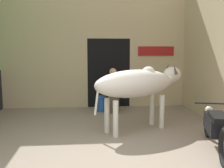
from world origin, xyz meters
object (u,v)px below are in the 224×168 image
object	(u,v)px
plastic_stool	(101,103)
cow	(139,84)
motorcycle_near	(215,127)
shopkeeper_seated	(113,89)

from	to	relation	value
plastic_stool	cow	bearing A→B (deg)	-68.01
motorcycle_near	shopkeeper_seated	bearing A→B (deg)	116.16
cow	motorcycle_near	distance (m)	1.79
motorcycle_near	plastic_stool	world-z (taller)	motorcycle_near
cow	plastic_stool	xyz separation A→B (m)	(-0.73, 1.81, -0.77)
cow	motorcycle_near	bearing A→B (deg)	-50.18
plastic_stool	shopkeeper_seated	bearing A→B (deg)	-15.75
shopkeeper_seated	plastic_stool	distance (m)	0.53
motorcycle_near	plastic_stool	distance (m)	3.60
shopkeeper_seated	plastic_stool	bearing A→B (deg)	164.25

